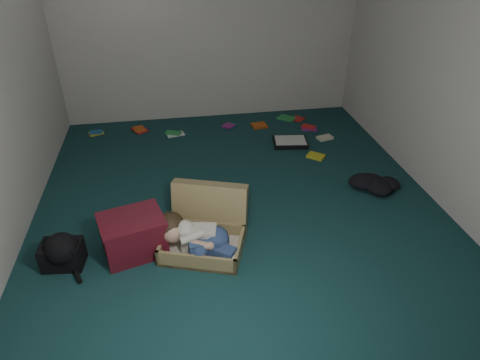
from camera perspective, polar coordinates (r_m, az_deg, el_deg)
name	(u,v)px	position (r m, az deg, el deg)	size (l,w,h in m)	color
floor	(238,201)	(4.38, -0.33, -2.88)	(4.50, 4.50, 0.00)	#14383B
wall_back	(209,23)	(5.95, -4.17, 20.16)	(4.50, 4.50, 0.00)	silver
wall_front	(324,246)	(1.86, 11.16, -8.67)	(4.50, 4.50, 0.00)	silver
wall_right	(449,66)	(4.55, 26.07, 13.51)	(4.50, 4.50, 0.00)	silver
suitcase	(206,229)	(3.79, -4.59, -6.47)	(0.86, 0.85, 0.50)	#938151
person	(195,237)	(3.64, -5.96, -7.50)	(0.67, 0.52, 0.31)	beige
maroon_bin	(133,235)	(3.77, -14.04, -7.14)	(0.61, 0.53, 0.36)	#55111D
backpack	(62,254)	(3.86, -22.61, -9.05)	(0.41, 0.32, 0.24)	black
clothing_pile	(382,185)	(4.75, 18.38, -0.69)	(0.42, 0.34, 0.13)	black
paper_tray	(290,142)	(5.52, 6.71, 5.06)	(0.47, 0.38, 0.06)	black
book_scatter	(243,130)	(5.84, 0.44, 6.62)	(3.15, 1.37, 0.02)	gold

